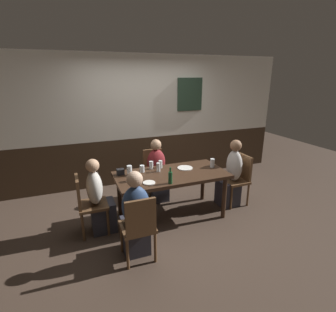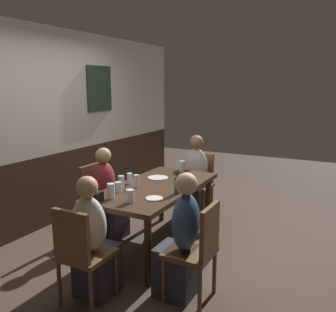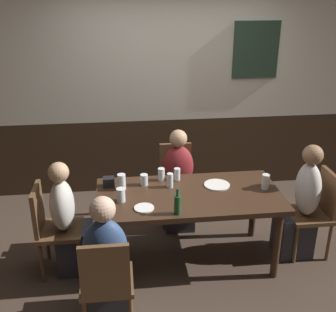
# 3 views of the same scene
# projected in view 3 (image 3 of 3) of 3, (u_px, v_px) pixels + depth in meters

# --- Properties ---
(ground_plane) EXTENTS (12.00, 12.00, 0.00)m
(ground_plane) POSITION_uv_depth(u_px,v_px,m) (187.00, 259.00, 4.12)
(ground_plane) COLOR #423328
(wall_back) EXTENTS (6.40, 0.13, 2.60)m
(wall_back) POSITION_uv_depth(u_px,v_px,m) (169.00, 92.00, 5.13)
(wall_back) COLOR #332316
(wall_back) RESTS_ON ground_plane
(dining_table) EXTENTS (1.72, 0.85, 0.74)m
(dining_table) POSITION_uv_depth(u_px,v_px,m) (189.00, 201.00, 3.87)
(dining_table) COLOR #382316
(dining_table) RESTS_ON ground_plane
(chair_left_near) EXTENTS (0.40, 0.40, 0.88)m
(chair_left_near) POSITION_uv_depth(u_px,v_px,m) (106.00, 281.00, 3.08)
(chair_left_near) COLOR brown
(chair_left_near) RESTS_ON ground_plane
(chair_mid_far) EXTENTS (0.40, 0.40, 0.88)m
(chair_mid_far) POSITION_uv_depth(u_px,v_px,m) (176.00, 178.00, 4.70)
(chair_mid_far) COLOR brown
(chair_mid_far) RESTS_ON ground_plane
(chair_head_west) EXTENTS (0.40, 0.40, 0.88)m
(chair_head_west) POSITION_uv_depth(u_px,v_px,m) (51.00, 225.00, 3.80)
(chair_head_west) COLOR brown
(chair_head_west) RESTS_ON ground_plane
(chair_head_east) EXTENTS (0.40, 0.40, 0.88)m
(chair_head_east) POSITION_uv_depth(u_px,v_px,m) (316.00, 208.00, 4.07)
(chair_head_east) COLOR brown
(chair_head_east) RESTS_ON ground_plane
(person_left_near) EXTENTS (0.34, 0.37, 1.14)m
(person_left_near) POSITION_uv_depth(u_px,v_px,m) (107.00, 269.00, 3.24)
(person_left_near) COLOR #2D2D38
(person_left_near) RESTS_ON ground_plane
(person_mid_far) EXTENTS (0.34, 0.37, 1.12)m
(person_mid_far) POSITION_uv_depth(u_px,v_px,m) (178.00, 187.00, 4.56)
(person_mid_far) COLOR #2D2D38
(person_mid_far) RESTS_ON ground_plane
(person_head_west) EXTENTS (0.37, 0.34, 1.11)m
(person_head_west) POSITION_uv_depth(u_px,v_px,m) (70.00, 226.00, 3.82)
(person_head_west) COLOR #2D2D38
(person_head_west) RESTS_ON ground_plane
(person_head_east) EXTENTS (0.37, 0.34, 1.17)m
(person_head_east) POSITION_uv_depth(u_px,v_px,m) (300.00, 210.00, 4.05)
(person_head_east) COLOR #2D2D38
(person_head_east) RESTS_ON ground_plane
(beer_glass_tall) EXTENTS (0.06, 0.06, 0.14)m
(beer_glass_tall) POSITION_uv_depth(u_px,v_px,m) (170.00, 181.00, 3.94)
(beer_glass_tall) COLOR silver
(beer_glass_tall) RESTS_ON dining_table
(pint_glass_pale) EXTENTS (0.08, 0.08, 0.13)m
(pint_glass_pale) POSITION_uv_depth(u_px,v_px,m) (121.00, 196.00, 3.68)
(pint_glass_pale) COLOR silver
(pint_glass_pale) RESTS_ON dining_table
(pint_glass_stout) EXTENTS (0.07, 0.07, 0.13)m
(pint_glass_stout) POSITION_uv_depth(u_px,v_px,m) (161.00, 175.00, 4.08)
(pint_glass_stout) COLOR silver
(pint_glass_stout) RESTS_ON dining_table
(pint_glass_amber) EXTENTS (0.08, 0.08, 0.15)m
(pint_glass_amber) POSITION_uv_depth(u_px,v_px,m) (122.00, 183.00, 3.89)
(pint_glass_amber) COLOR silver
(pint_glass_amber) RESTS_ON dining_table
(beer_glass_half) EXTENTS (0.07, 0.07, 0.11)m
(beer_glass_half) POSITION_uv_depth(u_px,v_px,m) (144.00, 180.00, 3.99)
(beer_glass_half) COLOR silver
(beer_glass_half) RESTS_ON dining_table
(tumbler_short) EXTENTS (0.07, 0.07, 0.15)m
(tumbler_short) POSITION_uv_depth(u_px,v_px,m) (266.00, 182.00, 3.91)
(tumbler_short) COLOR silver
(tumbler_short) RESTS_ON dining_table
(tumbler_water) EXTENTS (0.06, 0.06, 0.12)m
(tumbler_water) POSITION_uv_depth(u_px,v_px,m) (177.00, 175.00, 4.09)
(tumbler_water) COLOR silver
(tumbler_water) RESTS_ON dining_table
(beer_bottle_green) EXTENTS (0.06, 0.06, 0.24)m
(beer_bottle_green) POSITION_uv_depth(u_px,v_px,m) (177.00, 204.00, 3.47)
(beer_bottle_green) COLOR #194723
(beer_bottle_green) RESTS_ON dining_table
(plate_white_large) EXTENTS (0.25, 0.25, 0.01)m
(plate_white_large) POSITION_uv_depth(u_px,v_px,m) (217.00, 185.00, 3.99)
(plate_white_large) COLOR white
(plate_white_large) RESTS_ON dining_table
(plate_white_small) EXTENTS (0.18, 0.18, 0.01)m
(plate_white_small) POSITION_uv_depth(u_px,v_px,m) (144.00, 208.00, 3.58)
(plate_white_small) COLOR white
(plate_white_small) RESTS_ON dining_table
(condiment_caddy) EXTENTS (0.11, 0.09, 0.09)m
(condiment_caddy) POSITION_uv_depth(u_px,v_px,m) (109.00, 182.00, 3.96)
(condiment_caddy) COLOR black
(condiment_caddy) RESTS_ON dining_table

